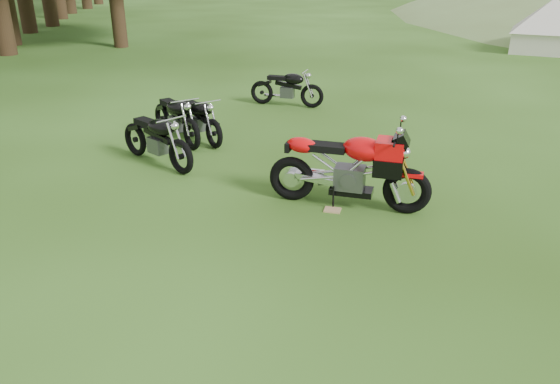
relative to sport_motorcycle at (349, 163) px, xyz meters
The scene contains 9 objects.
ground 1.96m from the sport_motorcycle, 104.71° to the right, with size 120.00×120.00×0.00m, color #25410E.
treeline 24.38m from the sport_motorcycle, 147.14° to the left, with size 28.00×32.00×14.00m, color black, non-canonical shape.
sport_motorcycle is the anchor object (origin of this frame).
plywood_board 0.73m from the sport_motorcycle, 111.43° to the right, with size 0.24×0.19×0.02m, color tan.
vintage_moto_a 4.36m from the sport_motorcycle, 166.07° to the left, with size 1.89×0.44×0.99m, color black, non-canonical shape.
vintage_moto_b 4.13m from the sport_motorcycle, 161.15° to the left, with size 1.79×0.41×0.94m, color black, non-canonical shape.
vintage_moto_c 3.62m from the sport_motorcycle, behind, with size 1.90×0.44×1.00m, color black, non-canonical shape.
vintage_moto_d 5.96m from the sport_motorcycle, 129.68° to the left, with size 1.80×0.42×0.95m, color black, non-canonical shape.
tent_left 17.03m from the sport_motorcycle, 88.44° to the left, with size 2.56×2.56×2.22m, color silver, non-canonical shape.
Camera 1 is at (3.49, -5.00, 3.40)m, focal length 35.00 mm.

